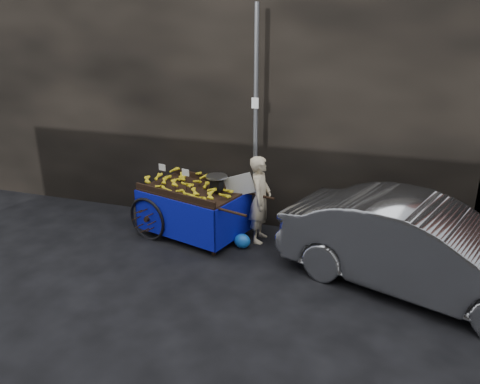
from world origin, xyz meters
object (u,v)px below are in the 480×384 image
(vendor, at_px, (260,199))
(parked_car, at_px, (421,248))
(banana_cart, at_px, (191,193))
(plastic_bag, at_px, (242,241))

(vendor, distance_m, parked_car, 2.77)
(banana_cart, height_order, plastic_bag, banana_cart)
(vendor, relative_size, plastic_bag, 5.44)
(banana_cart, xyz_separation_m, parked_car, (3.89, -0.71, -0.14))
(banana_cart, distance_m, plastic_bag, 1.28)
(plastic_bag, height_order, parked_car, parked_car)
(vendor, bearing_deg, parked_car, -110.45)
(vendor, bearing_deg, plastic_bag, 151.14)
(vendor, distance_m, plastic_bag, 0.79)
(banana_cart, relative_size, plastic_bag, 9.13)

